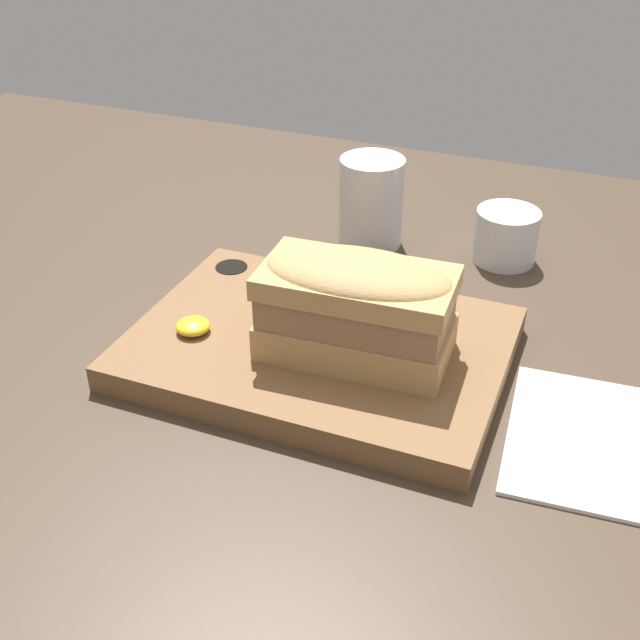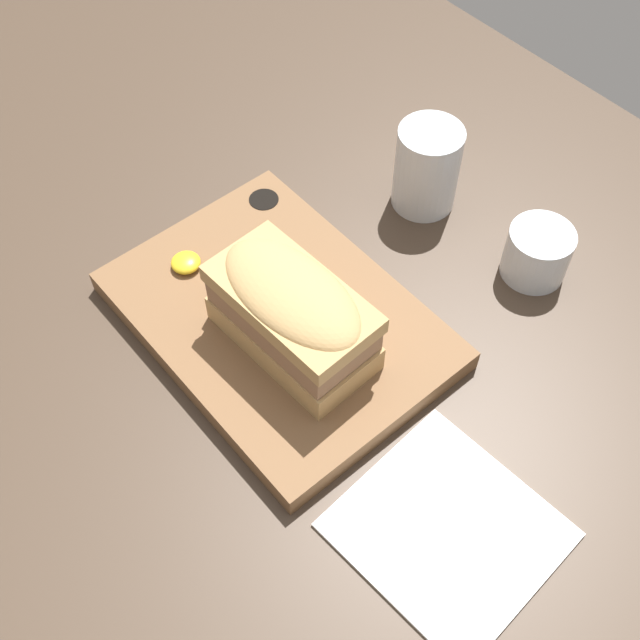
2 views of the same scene
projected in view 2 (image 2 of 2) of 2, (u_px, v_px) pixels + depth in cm
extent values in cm
cube|color=#423326|center=(353.00, 381.00, 82.96)|extent=(190.74, 110.38, 2.00)
cube|color=brown|center=(278.00, 320.00, 84.71)|extent=(34.53, 24.80, 2.62)
cylinder|color=black|center=(264.00, 203.00, 93.64)|extent=(3.47, 3.47, 1.31)
cube|color=tan|center=(293.00, 333.00, 80.14)|extent=(17.28, 9.68, 3.27)
cube|color=#936B4C|center=(293.00, 314.00, 77.59)|extent=(16.59, 9.29, 3.02)
cube|color=tan|center=(292.00, 299.00, 75.57)|extent=(17.28, 9.68, 1.96)
ellipsoid|color=tan|center=(292.00, 293.00, 74.91)|extent=(16.94, 9.49, 2.94)
ellipsoid|color=gold|center=(186.00, 262.00, 86.76)|extent=(3.24, 3.24, 1.30)
cylinder|color=silver|center=(427.00, 168.00, 92.41)|extent=(7.56, 7.56, 10.63)
cylinder|color=silver|center=(424.00, 185.00, 94.62)|extent=(6.66, 6.66, 4.78)
cylinder|color=silver|center=(537.00, 253.00, 87.82)|extent=(7.24, 7.24, 6.14)
cylinder|color=#33050F|center=(536.00, 258.00, 88.46)|extent=(6.51, 6.51, 4.16)
cube|color=white|center=(448.00, 530.00, 72.40)|extent=(19.06, 18.22, 0.40)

